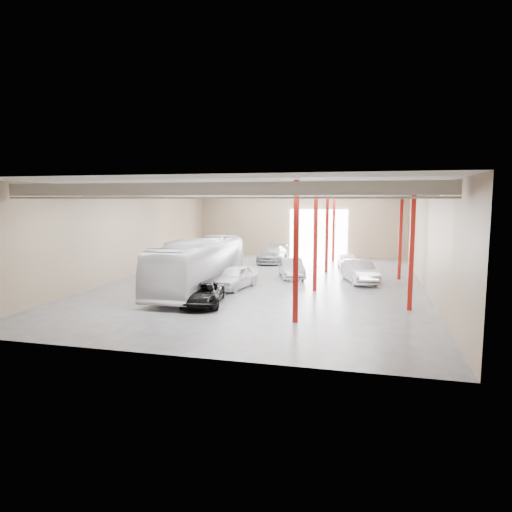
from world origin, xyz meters
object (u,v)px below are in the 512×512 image
at_px(car_row_b, 291,268).
at_px(black_sedan, 203,294).
at_px(car_row_c, 273,254).
at_px(coach_bus, 199,265).
at_px(car_right_far, 348,261).
at_px(car_right_near, 359,271).
at_px(car_row_a, 235,277).

bearing_deg(car_row_b, black_sedan, -125.75).
bearing_deg(car_row_c, coach_bus, -97.90).
bearing_deg(car_row_c, car_right_far, -19.04).
bearing_deg(car_row_c, car_right_near, -46.61).
bearing_deg(car_right_far, car_right_near, -90.48).
xyz_separation_m(coach_bus, car_row_a, (2.09, 1.29, -0.94)).
bearing_deg(black_sedan, car_right_far, 52.47).
xyz_separation_m(coach_bus, car_right_near, (10.33, 5.67, -0.91)).
bearing_deg(car_row_c, black_sedan, -90.92).
bearing_deg(car_right_near, car_right_far, 82.58).
height_order(car_right_near, car_right_far, car_right_near).
bearing_deg(car_row_a, car_right_far, 66.92).
relative_size(car_row_a, car_right_far, 1.15).
relative_size(car_row_c, car_right_near, 1.11).
relative_size(coach_bus, car_right_far, 3.09).
bearing_deg(black_sedan, coach_bus, 101.65).
xyz_separation_m(black_sedan, car_right_near, (8.60, 9.58, 0.18)).
distance_m(coach_bus, car_row_a, 2.63).
bearing_deg(car_right_far, car_row_c, 150.96).
xyz_separation_m(coach_bus, car_row_c, (1.92, 14.46, -0.92)).
height_order(car_row_b, car_right_far, car_row_b).
bearing_deg(car_row_b, car_right_near, -26.67).
xyz_separation_m(coach_bus, car_row_b, (5.12, 6.49, -0.97)).
relative_size(coach_bus, car_row_a, 2.68).
bearing_deg(car_right_far, car_row_a, -134.09).
bearing_deg(car_right_near, black_sedan, -149.19).
bearing_deg(black_sedan, car_row_a, 73.84).
distance_m(coach_bus, black_sedan, 4.41).
bearing_deg(car_right_near, car_row_a, -169.31).
distance_m(car_row_b, car_right_near, 5.28).
distance_m(black_sedan, car_right_near, 12.87).
height_order(car_row_b, car_row_c, car_row_c).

